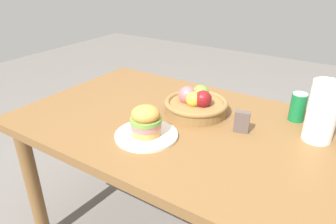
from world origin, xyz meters
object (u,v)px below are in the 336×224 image
object	(u,v)px
plate	(146,135)
soda_can	(298,107)
fruit_basket	(196,104)
napkin_holder	(242,122)
paper_towel_roll	(322,112)
sandwich	(146,120)

from	to	relation	value
plate	soda_can	distance (m)	0.67
fruit_basket	napkin_holder	xyz separation A→B (m)	(0.24, -0.05, 0.00)
soda_can	fruit_basket	distance (m)	0.44
plate	fruit_basket	size ratio (longest dim) A/B	0.87
plate	fruit_basket	distance (m)	0.31
fruit_basket	soda_can	bearing A→B (deg)	23.45
soda_can	napkin_holder	bearing A→B (deg)	-125.45
paper_towel_roll	napkin_holder	size ratio (longest dim) A/B	2.67
fruit_basket	paper_towel_roll	bearing A→B (deg)	5.34
sandwich	soda_can	world-z (taller)	sandwich
plate	sandwich	bearing A→B (deg)	180.00
sandwich	napkin_holder	world-z (taller)	sandwich
plate	paper_towel_roll	distance (m)	0.68
paper_towel_roll	fruit_basket	bearing A→B (deg)	-174.66
plate	napkin_holder	xyz separation A→B (m)	(0.30, 0.24, 0.04)
napkin_holder	sandwich	bearing A→B (deg)	-154.45
fruit_basket	paper_towel_roll	distance (m)	0.52
soda_can	fruit_basket	size ratio (longest dim) A/B	0.43
sandwich	paper_towel_roll	distance (m)	0.67
sandwich	fruit_basket	distance (m)	0.31
plate	paper_towel_roll	xyz separation A→B (m)	(0.57, 0.35, 0.11)
plate	paper_towel_roll	bearing A→B (deg)	31.18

